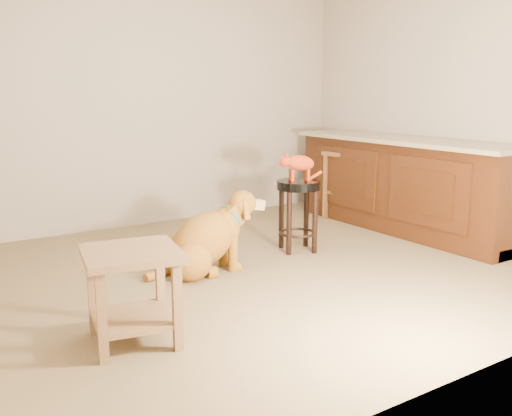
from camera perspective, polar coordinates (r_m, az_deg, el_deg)
floor at (r=4.59m, az=0.51°, el=-6.16°), size 4.50×4.00×0.01m
room_shell at (r=4.37m, az=0.56°, el=15.21°), size 4.54×4.04×2.62m
cabinet_run at (r=5.96m, az=14.60°, el=2.01°), size 0.70×2.56×0.94m
padded_stool at (r=5.03m, az=4.24°, el=0.68°), size 0.41×0.41×0.63m
wood_stool at (r=6.37m, az=9.03°, el=2.41°), size 0.49×0.49×0.75m
side_table at (r=3.30m, az=-12.24°, el=-7.23°), size 0.61×0.61×0.54m
golden_retriever at (r=4.48m, az=-5.19°, el=-3.35°), size 1.06×0.53×0.67m
tabby_kitten at (r=4.98m, az=4.18°, el=4.43°), size 0.44×0.21×0.27m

